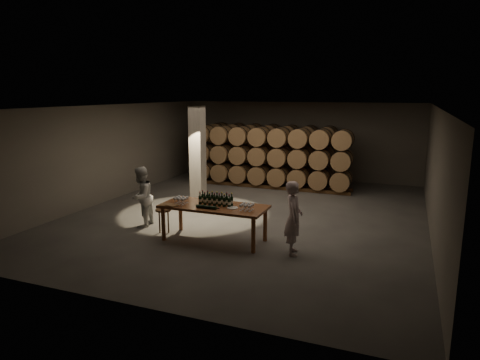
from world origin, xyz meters
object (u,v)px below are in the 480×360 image
at_px(tasting_table, 214,209).
at_px(person_man, 294,218).
at_px(person_woman, 141,197).
at_px(notebook_near, 172,205).
at_px(bottle_cluster, 216,200).
at_px(stool, 163,214).
at_px(plate, 232,208).

distance_m(tasting_table, person_man, 2.04).
bearing_deg(person_woman, notebook_near, 54.80).
height_order(tasting_table, bottle_cluster, bottle_cluster).
xyz_separation_m(tasting_table, notebook_near, (-0.92, -0.42, 0.12)).
bearing_deg(person_woman, bottle_cluster, 76.26).
bearing_deg(tasting_table, person_man, -4.13).
bearing_deg(person_man, notebook_near, 77.65).
height_order(tasting_table, person_man, person_man).
bearing_deg(stool, bottle_cluster, 1.87).
height_order(plate, person_man, person_man).
distance_m(notebook_near, person_man, 2.96).
height_order(plate, stool, plate).
bearing_deg(bottle_cluster, tasting_table, -113.91).
xyz_separation_m(plate, person_woman, (-2.84, 0.40, -0.08)).
distance_m(stool, person_man, 3.50).
height_order(plate, notebook_near, notebook_near).
bearing_deg(person_woman, stool, 62.69).
bearing_deg(notebook_near, stool, 158.59).
height_order(stool, person_man, person_man).
bearing_deg(person_woman, plate, 74.86).
bearing_deg(person_man, bottle_cluster, 66.56).
distance_m(bottle_cluster, person_woman, 2.37).
relative_size(tasting_table, plate, 9.65).
relative_size(person_man, person_woman, 1.02).
bearing_deg(bottle_cluster, stool, -178.13).
bearing_deg(person_woman, person_man, 76.65).
bearing_deg(stool, person_woman, 159.76).
relative_size(tasting_table, notebook_near, 9.68).
relative_size(plate, person_woman, 0.16).
xyz_separation_m(tasting_table, plate, (0.52, -0.07, 0.11)).
xyz_separation_m(bottle_cluster, plate, (0.49, -0.13, -0.11)).
xyz_separation_m(plate, notebook_near, (-1.44, -0.35, 0.01)).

